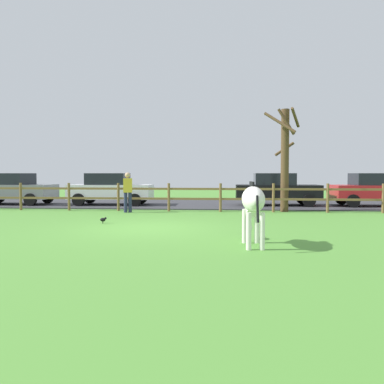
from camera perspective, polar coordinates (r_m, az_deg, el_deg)
name	(u,v)px	position (r m, az deg, el deg)	size (l,w,h in m)	color
ground_plane	(148,228)	(11.41, -6.55, -5.29)	(60.00, 60.00, 0.00)	#549338
parking_asphalt	(183,203)	(20.55, -1.34, -1.64)	(28.00, 7.40, 0.05)	#38383D
paddock_fence	(169,195)	(16.27, -3.45, -0.47)	(21.86, 0.11, 1.19)	brown
bare_tree	(285,157)	(16.58, 13.57, 5.10)	(1.56, 1.41, 4.26)	#513A23
zebra	(253,204)	(8.57, 8.95, -1.73)	(0.56, 1.94, 1.41)	white
crow_on_grass	(103,220)	(12.64, -13.00, -3.98)	(0.22, 0.10, 0.20)	black
parked_car_white	(110,189)	(19.47, -11.96, 0.47)	(4.05, 1.98, 1.56)	white
parked_car_black	(276,189)	(19.19, 12.37, 0.44)	(4.01, 1.90, 1.56)	black
parked_car_grey	(13,189)	(21.33, -24.94, 0.47)	(4.04, 1.96, 1.56)	slate
parked_car_red	(376,189)	(20.19, 25.52, 0.35)	(4.02, 1.91, 1.56)	red
visitor_near_fence	(128,190)	(15.98, -9.48, 0.25)	(0.40, 0.30, 1.64)	#232847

